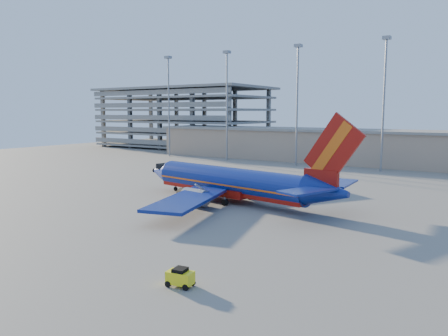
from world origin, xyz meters
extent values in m
plane|color=slate|center=(0.00, 0.00, 0.00)|extent=(220.00, 220.00, 0.00)
cube|color=gray|center=(10.00, 58.00, 4.00)|extent=(120.00, 15.00, 8.00)
cube|color=slate|center=(10.00, 58.00, 8.20)|extent=(122.00, 16.00, 0.60)
cube|color=slate|center=(-62.00, 74.00, 1.00)|extent=(60.00, 30.00, 0.70)
cube|color=slate|center=(-62.00, 74.00, 5.20)|extent=(60.00, 30.00, 0.70)
cube|color=slate|center=(-62.00, 74.00, 9.40)|extent=(60.00, 30.00, 0.70)
cube|color=slate|center=(-62.00, 74.00, 13.60)|extent=(60.00, 30.00, 0.70)
cube|color=slate|center=(-62.00, 74.00, 17.80)|extent=(60.00, 30.00, 0.70)
cube|color=slate|center=(-62.00, 74.00, 21.00)|extent=(62.00, 32.00, 0.80)
cube|color=slate|center=(-62.00, 87.00, 10.50)|extent=(1.20, 1.20, 21.00)
cylinder|color=gray|center=(-45.00, 46.00, 14.00)|extent=(0.44, 0.44, 28.00)
cube|color=gray|center=(-45.00, 46.00, 28.30)|extent=(1.60, 1.60, 0.70)
cylinder|color=gray|center=(-25.00, 46.00, 14.00)|extent=(0.44, 0.44, 28.00)
cube|color=gray|center=(-25.00, 46.00, 28.30)|extent=(1.60, 1.60, 0.70)
cylinder|color=gray|center=(-5.00, 46.00, 14.00)|extent=(0.44, 0.44, 28.00)
cube|color=gray|center=(-5.00, 46.00, 28.30)|extent=(1.60, 1.60, 0.70)
cylinder|color=gray|center=(15.00, 46.00, 14.00)|extent=(0.44, 0.44, 28.00)
cube|color=gray|center=(15.00, 46.00, 28.30)|extent=(1.60, 1.60, 0.70)
cylinder|color=navy|center=(4.64, 1.04, 2.91)|extent=(26.18, 8.05, 3.99)
cube|color=#9A130C|center=(4.64, 1.04, 1.89)|extent=(26.06, 7.31, 1.40)
cube|color=#E15C12|center=(4.64, 1.04, 2.64)|extent=(26.19, 8.09, 0.24)
cone|color=navy|center=(-10.37, 3.46, 2.91)|extent=(5.10, 4.66, 3.99)
cube|color=black|center=(-8.98, 3.23, 3.94)|extent=(3.00, 3.18, 0.86)
cone|color=navy|center=(20.18, -1.46, 3.29)|extent=(6.17, 4.83, 3.99)
cube|color=#9A130C|center=(19.33, -1.33, 4.74)|extent=(4.56, 1.31, 2.37)
cube|color=#9A130C|center=(20.82, -1.57, 8.52)|extent=(7.87, 1.60, 8.60)
cube|color=#E15C12|center=(20.61, -1.53, 8.52)|extent=(5.27, 1.28, 6.75)
cube|color=navy|center=(20.34, 2.23, 3.88)|extent=(3.57, 7.05, 0.24)
cube|color=navy|center=(19.17, -5.01, 3.88)|extent=(5.51, 7.60, 0.24)
cube|color=navy|center=(7.75, 10.15, 1.94)|extent=(13.65, 16.94, 0.38)
cube|color=navy|center=(4.73, -8.58, 1.94)|extent=(9.49, 17.53, 0.38)
cube|color=#9A130C|center=(5.17, 0.95, 1.46)|extent=(7.05, 5.18, 1.08)
cylinder|color=gray|center=(4.26, 6.78, 1.24)|extent=(4.19, 2.85, 2.26)
cylinder|color=gray|center=(2.47, -4.29, 1.24)|extent=(4.19, 2.85, 2.26)
cylinder|color=gray|center=(-7.07, 2.92, 0.59)|extent=(0.30, 0.30, 1.19)
cylinder|color=black|center=(-7.07, 2.92, 0.34)|extent=(0.72, 0.38, 0.69)
cylinder|color=black|center=(6.68, 3.55, 0.45)|extent=(0.99, 0.73, 0.91)
cylinder|color=black|center=(5.79, -1.98, 0.45)|extent=(0.99, 0.73, 0.91)
cube|color=yellow|center=(18.50, -27.41, 0.70)|extent=(2.09, 1.39, 0.93)
cube|color=black|center=(18.50, -27.41, 1.25)|extent=(1.07, 1.15, 0.32)
cylinder|color=black|center=(17.69, -27.02, 0.24)|extent=(0.50, 0.24, 0.48)
cylinder|color=black|center=(17.85, -28.03, 0.24)|extent=(0.50, 0.24, 0.48)
cylinder|color=black|center=(19.16, -26.80, 0.24)|extent=(0.50, 0.24, 0.48)
cylinder|color=black|center=(19.32, -27.80, 0.24)|extent=(0.50, 0.24, 0.48)
camera|label=1|loc=(38.21, -51.48, 12.84)|focal=35.00mm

